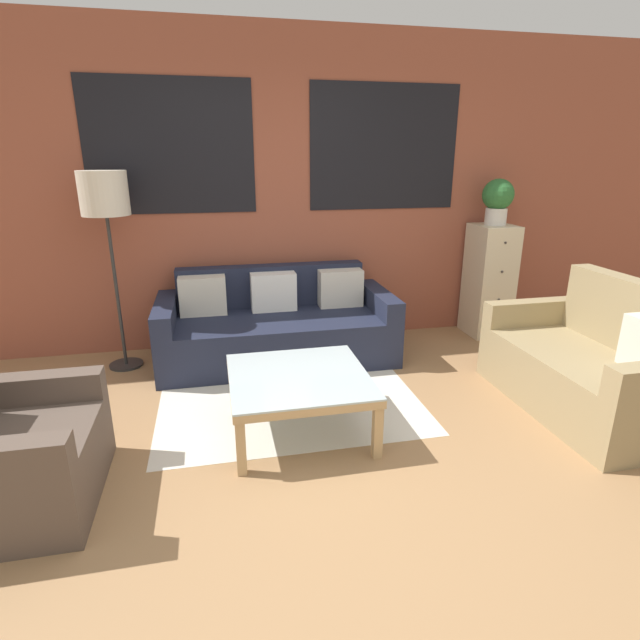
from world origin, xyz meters
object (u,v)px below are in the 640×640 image
object	(u,v)px
drawer_cabinet	(489,281)
potted_plant	(498,199)
couch_dark	(276,327)
armchair_corner	(4,457)
floor_lamp	(105,201)
settee_vintage	(592,368)
coffee_table	(299,383)

from	to	relation	value
drawer_cabinet	potted_plant	size ratio (longest dim) A/B	2.55
couch_dark	potted_plant	bearing A→B (deg)	5.22
armchair_corner	drawer_cabinet	size ratio (longest dim) A/B	0.80
armchair_corner	floor_lamp	world-z (taller)	floor_lamp
armchair_corner	potted_plant	distance (m)	4.35
floor_lamp	couch_dark	bearing A→B (deg)	-3.39
settee_vintage	coffee_table	size ratio (longest dim) A/B	1.64
floor_lamp	potted_plant	distance (m)	3.46
floor_lamp	drawer_cabinet	bearing A→B (deg)	1.98
floor_lamp	settee_vintage	bearing A→B (deg)	-24.04
drawer_cabinet	potted_plant	bearing A→B (deg)	90.00
settee_vintage	armchair_corner	distance (m)	3.67
floor_lamp	potted_plant	world-z (taller)	floor_lamp
settee_vintage	drawer_cabinet	world-z (taller)	drawer_cabinet
settee_vintage	floor_lamp	distance (m)	3.83
floor_lamp	drawer_cabinet	size ratio (longest dim) A/B	1.48
settee_vintage	drawer_cabinet	distance (m)	1.64
couch_dark	settee_vintage	world-z (taller)	settee_vintage
couch_dark	settee_vintage	bearing A→B (deg)	-34.72
coffee_table	floor_lamp	distance (m)	2.15
coffee_table	floor_lamp	bearing A→B (deg)	133.22
couch_dark	potted_plant	world-z (taller)	potted_plant
settee_vintage	drawer_cabinet	size ratio (longest dim) A/B	1.32
armchair_corner	coffee_table	world-z (taller)	armchair_corner
armchair_corner	floor_lamp	distance (m)	2.12
settee_vintage	potted_plant	xyz separation A→B (m)	(0.11, 1.62, 1.03)
couch_dark	armchair_corner	bearing A→B (deg)	-133.63
settee_vintage	coffee_table	xyz separation A→B (m)	(-2.07, 0.13, 0.03)
drawer_cabinet	potted_plant	distance (m)	0.79
coffee_table	potted_plant	xyz separation A→B (m)	(2.18, 1.49, 1.00)
armchair_corner	coffee_table	bearing A→B (deg)	14.27
settee_vintage	armchair_corner	xyz separation A→B (m)	(-3.66, -0.28, -0.03)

